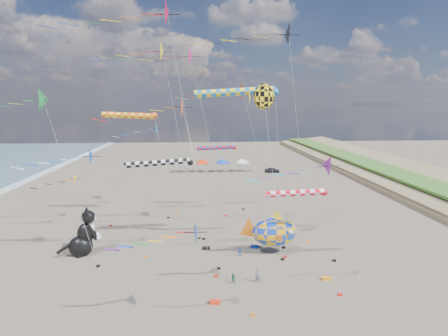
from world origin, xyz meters
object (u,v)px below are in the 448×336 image
cat_inflatable (82,232)px  parked_car (272,170)px  fish_inflatable (274,232)px  child_green (233,278)px  child_blue (240,251)px  person_adult (258,275)px

cat_inflatable → parked_car: 55.39m
fish_inflatable → parked_car: 48.23m
child_green → fish_inflatable: bearing=77.1°
parked_car → fish_inflatable: bearing=173.4°
child_blue → parked_car: bearing=43.4°
person_adult → parked_car: bearing=63.3°
child_green → parked_car: 55.46m
fish_inflatable → parked_car: (9.87, 47.17, -1.98)m
cat_inflatable → child_green: size_ratio=5.19×
cat_inflatable → person_adult: 20.01m
child_green → parked_car: (15.03, 53.39, 0.12)m
parked_car → child_blue: bearing=169.1°
person_adult → cat_inflatable: bearing=144.2°
cat_inflatable → child_green: (16.09, -7.61, -2.17)m
child_blue → cat_inflatable: bearing=144.2°
child_green → child_blue: bearing=104.2°
child_blue → parked_car: (13.70, 47.42, 0.07)m
fish_inflatable → child_blue: (-3.83, -0.25, -2.05)m
cat_inflatable → fish_inflatable: size_ratio=0.79×
fish_inflatable → child_blue: size_ratio=5.96×
child_blue → child_green: bearing=-133.1°
fish_inflatable → person_adult: fish_inflatable is taller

